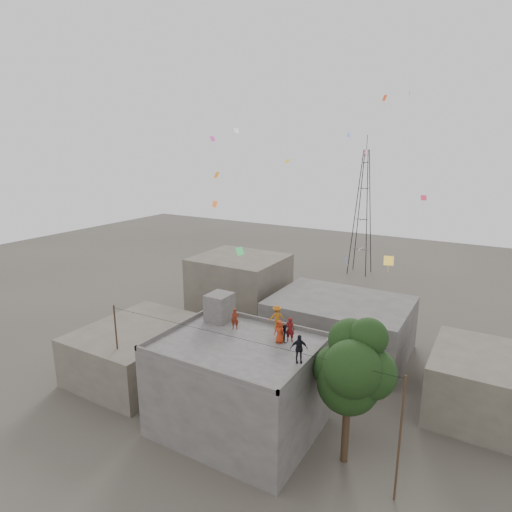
{
  "coord_description": "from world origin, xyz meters",
  "views": [
    {
      "loc": [
        13.65,
        -21.08,
        18.29
      ],
      "look_at": [
        0.45,
        1.56,
        11.61
      ],
      "focal_mm": 30.0,
      "sensor_mm": 36.0,
      "label": 1
    }
  ],
  "objects_px": {
    "person_red_adult": "(290,329)",
    "person_dark_adult": "(299,349)",
    "tree": "(353,369)",
    "stair_head_box": "(220,307)",
    "transmission_tower": "(363,213)"
  },
  "relations": [
    {
      "from": "person_red_adult",
      "to": "person_dark_adult",
      "type": "bearing_deg",
      "value": 116.27
    },
    {
      "from": "tree",
      "to": "person_dark_adult",
      "type": "relative_size",
      "value": 5.29
    },
    {
      "from": "stair_head_box",
      "to": "transmission_tower",
      "type": "xyz_separation_m",
      "value": [
        -0.8,
        37.4,
        1.97
      ]
    },
    {
      "from": "person_dark_adult",
      "to": "person_red_adult",
      "type": "bearing_deg",
      "value": 94.27
    },
    {
      "from": "tree",
      "to": "person_red_adult",
      "type": "height_order",
      "value": "tree"
    },
    {
      "from": "transmission_tower",
      "to": "person_dark_adult",
      "type": "height_order",
      "value": "transmission_tower"
    },
    {
      "from": "transmission_tower",
      "to": "person_dark_adult",
      "type": "xyz_separation_m",
      "value": [
        8.38,
        -40.23,
        -2.11
      ]
    },
    {
      "from": "transmission_tower",
      "to": "person_red_adult",
      "type": "bearing_deg",
      "value": -79.97
    },
    {
      "from": "stair_head_box",
      "to": "tree",
      "type": "xyz_separation_m",
      "value": [
        10.57,
        -2.0,
        -1.0
      ]
    },
    {
      "from": "person_red_adult",
      "to": "transmission_tower",
      "type": "bearing_deg",
      "value": -90.06
    },
    {
      "from": "stair_head_box",
      "to": "person_dark_adult",
      "type": "height_order",
      "value": "stair_head_box"
    },
    {
      "from": "person_dark_adult",
      "to": "stair_head_box",
      "type": "bearing_deg",
      "value": 127.42
    },
    {
      "from": "transmission_tower",
      "to": "person_red_adult",
      "type": "height_order",
      "value": "transmission_tower"
    },
    {
      "from": "tree",
      "to": "transmission_tower",
      "type": "height_order",
      "value": "transmission_tower"
    },
    {
      "from": "stair_head_box",
      "to": "person_dark_adult",
      "type": "xyz_separation_m",
      "value": [
        7.58,
        -2.83,
        -0.14
      ]
    }
  ]
}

